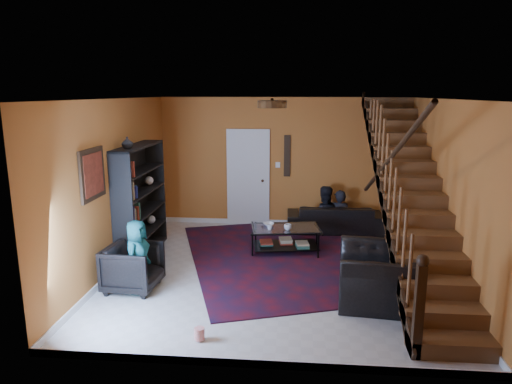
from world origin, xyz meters
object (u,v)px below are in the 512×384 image
armchair_right (377,276)px  armchair_left (133,267)px  coffee_table (286,238)px  bookshelf (141,203)px  sofa (335,218)px

armchair_right → armchair_left: bearing=-85.5°
coffee_table → armchair_left: bearing=-140.2°
bookshelf → armchair_left: bookshelf is taller
bookshelf → armchair_left: size_ratio=2.62×
bookshelf → coffee_table: (2.58, 0.35, -0.69)m
bookshelf → sofa: bearing=25.4°
armchair_right → coffee_table: (-1.32, 1.94, -0.11)m
coffee_table → bookshelf: bearing=-172.3°
bookshelf → sofa: 4.02m
sofa → armchair_left: 4.55m
sofa → coffee_table: bearing=51.8°
armchair_left → armchair_right: 3.55m
armchair_left → armchair_right: armchair_right is taller
sofa → armchair_left: size_ratio=2.60×
bookshelf → sofa: size_ratio=1.01×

